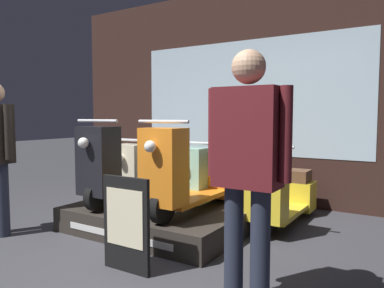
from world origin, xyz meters
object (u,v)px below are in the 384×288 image
at_px(scooter_display_right, 192,176).
at_px(scooter_backrow_2, 282,193).
at_px(price_sign_board, 126,224).
at_px(scooter_backrow_1, 211,185).
at_px(scooter_backrow_0, 153,179).
at_px(scooter_display_left, 130,170).
at_px(person_right_browsing, 248,158).

height_order(scooter_display_right, scooter_backrow_2, scooter_display_right).
distance_m(scooter_display_right, price_sign_board, 1.09).
height_order(scooter_display_right, scooter_backrow_1, scooter_display_right).
relative_size(scooter_backrow_1, price_sign_board, 1.97).
relative_size(scooter_backrow_0, price_sign_board, 1.97).
xyz_separation_m(scooter_backrow_1, scooter_backrow_2, (0.94, 0.00, 0.00)).
xyz_separation_m(scooter_display_left, scooter_backrow_1, (0.61, 0.87, -0.26)).
height_order(scooter_backrow_0, person_right_browsing, person_right_browsing).
bearing_deg(person_right_browsing, scooter_display_right, 135.89).
xyz_separation_m(scooter_display_right, price_sign_board, (0.03, -1.06, -0.25)).
height_order(scooter_display_right, price_sign_board, scooter_display_right).
height_order(scooter_backrow_0, price_sign_board, scooter_backrow_0).
relative_size(scooter_display_left, person_right_browsing, 0.91).
relative_size(person_right_browsing, price_sign_board, 2.17).
bearing_deg(scooter_display_right, scooter_display_left, 180.00).
bearing_deg(scooter_display_right, scooter_backrow_0, 143.83).
bearing_deg(scooter_display_right, scooter_backrow_2, 51.63).
bearing_deg(scooter_display_left, scooter_backrow_2, 29.35).
xyz_separation_m(scooter_display_left, scooter_backrow_0, (-0.33, 0.87, -0.26)).
distance_m(scooter_display_left, scooter_display_right, 0.86).
bearing_deg(scooter_backrow_2, scooter_display_left, -150.65).
height_order(scooter_display_left, scooter_backrow_0, scooter_display_left).
bearing_deg(person_right_browsing, scooter_backrow_2, 102.03).
distance_m(scooter_display_right, person_right_browsing, 1.58).
bearing_deg(scooter_backrow_2, scooter_backrow_0, 180.00).
distance_m(scooter_backrow_0, scooter_backrow_1, 0.94).
relative_size(scooter_backrow_1, scooter_backrow_2, 1.00).
bearing_deg(scooter_display_left, scooter_display_right, 0.00).
height_order(scooter_backrow_1, price_sign_board, scooter_backrow_1).
height_order(scooter_display_right, person_right_browsing, person_right_browsing).
height_order(scooter_display_right, scooter_backrow_0, scooter_display_right).
xyz_separation_m(scooter_backrow_0, person_right_browsing, (2.30, -1.95, 0.63)).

